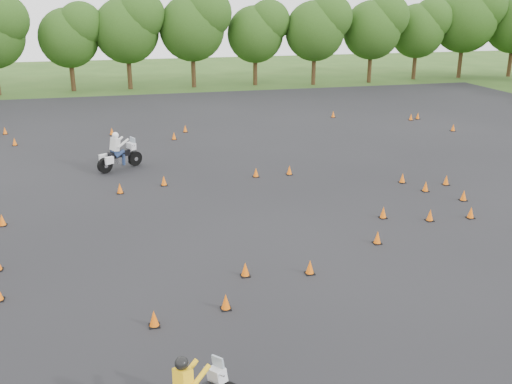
# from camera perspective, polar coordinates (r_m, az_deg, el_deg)

# --- Properties ---
(ground) EXTENTS (140.00, 140.00, 0.00)m
(ground) POSITION_cam_1_polar(r_m,az_deg,el_deg) (19.21, 2.92, -7.13)
(ground) COLOR #2D5119
(ground) RESTS_ON ground
(asphalt_pad) EXTENTS (62.00, 62.00, 0.00)m
(asphalt_pad) POSITION_cam_1_polar(r_m,az_deg,el_deg) (24.56, -1.13, -1.18)
(asphalt_pad) COLOR black
(asphalt_pad) RESTS_ON ground
(treeline) EXTENTS (86.72, 32.12, 10.63)m
(treeline) POSITION_cam_1_polar(r_m,az_deg,el_deg) (52.51, -5.38, 14.50)
(treeline) COLOR #244513
(treeline) RESTS_ON ground
(traffic_cones) EXTENTS (36.28, 33.08, 0.45)m
(traffic_cones) POSITION_cam_1_polar(r_m,az_deg,el_deg) (25.06, -1.63, -0.22)
(traffic_cones) COLOR orange
(traffic_cones) RESTS_ON asphalt_pad
(rider_white) EXTENTS (2.62, 2.08, 2.01)m
(rider_white) POSITION_cam_1_polar(r_m,az_deg,el_deg) (30.12, -13.53, 4.08)
(rider_white) COLOR silver
(rider_white) RESTS_ON ground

